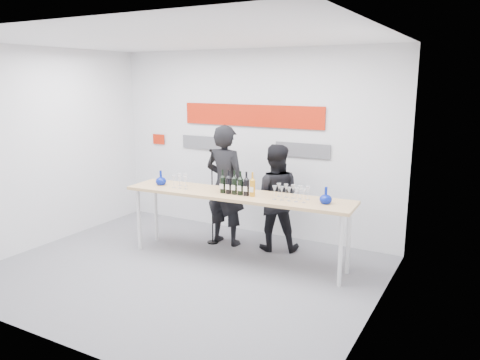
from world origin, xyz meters
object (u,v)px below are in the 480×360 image
Objects in this scene: tasting_table at (237,199)px; presenter_right at (274,198)px; presenter_left at (225,185)px; mic_stand at (212,215)px.

tasting_table is 2.06× the size of presenter_right.
mic_stand is (-0.18, -0.10, -0.47)m from presenter_left.
presenter_right is at bearing -167.16° from presenter_left.
presenter_left reaches higher than tasting_table.
presenter_left is at bearing -12.18° from presenter_right.
presenter_right reaches higher than tasting_table.
presenter_right is 1.07× the size of mic_stand.
mic_stand is (-0.95, -0.23, -0.34)m from presenter_right.
presenter_right is (0.77, 0.13, -0.13)m from presenter_left.
tasting_table is at bearing -13.78° from mic_stand.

